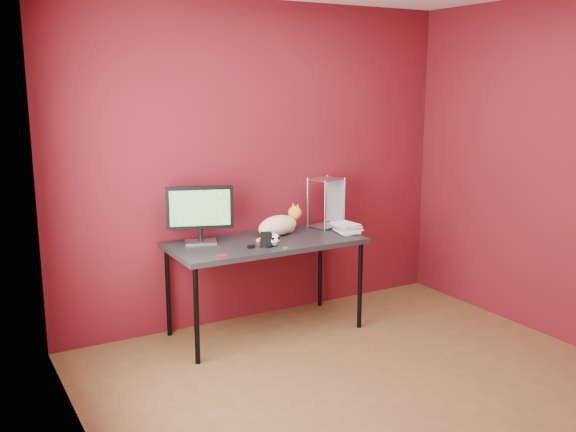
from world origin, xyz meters
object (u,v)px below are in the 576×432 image
desk (265,247)px  speaker (266,240)px  monitor (200,212)px  cat (279,225)px  book_stack (338,179)px  skull_mug (273,239)px

desk → speaker: (-0.08, -0.18, 0.10)m
monitor → cat: size_ratio=1.00×
desk → speaker: size_ratio=13.68×
speaker → book_stack: (0.71, 0.11, 0.39)m
desk → skull_mug: bearing=-98.8°
speaker → desk: bearing=83.8°
cat → skull_mug: 0.36m
monitor → speaker: monitor is taller
monitor → cat: bearing=13.8°
speaker → cat: bearing=66.0°
desk → monitor: (-0.47, 0.16, 0.30)m
monitor → book_stack: size_ratio=0.55×
monitor → skull_mug: monitor is taller
book_stack → monitor: bearing=168.1°
monitor → speaker: 0.55m
desk → monitor: 0.58m
speaker → book_stack: bearing=27.4°
cat → speaker: bearing=-142.8°
monitor → skull_mug: 0.60m
cat → book_stack: (0.45, -0.17, 0.36)m
desk → book_stack: bearing=-6.4°
desk → monitor: bearing=161.0°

